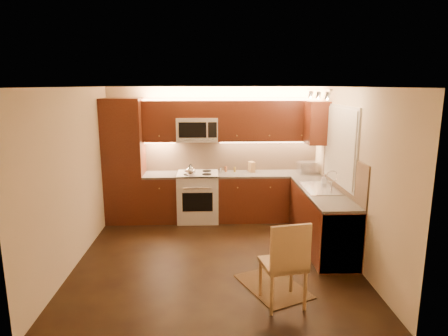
{
  "coord_description": "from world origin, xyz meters",
  "views": [
    {
      "loc": [
        -0.08,
        -5.4,
        2.52
      ],
      "look_at": [
        0.15,
        0.55,
        1.25
      ],
      "focal_mm": 31.09,
      "sensor_mm": 36.0,
      "label": 1
    }
  ],
  "objects_px": {
    "toaster_oven": "(308,167)",
    "knife_block": "(252,167)",
    "stove": "(198,197)",
    "sink": "(321,184)",
    "dining_chair": "(283,262)",
    "soap_bottle": "(324,179)",
    "microwave": "(197,129)",
    "kettle": "(190,170)"
  },
  "relations": [
    {
      "from": "microwave",
      "to": "knife_block",
      "type": "xyz_separation_m",
      "value": [
        1.03,
        -0.0,
        -0.72
      ]
    },
    {
      "from": "microwave",
      "to": "kettle",
      "type": "height_order",
      "value": "microwave"
    },
    {
      "from": "kettle",
      "to": "toaster_oven",
      "type": "xyz_separation_m",
      "value": [
        2.2,
        0.24,
        -0.02
      ]
    },
    {
      "from": "kettle",
      "to": "knife_block",
      "type": "height_order",
      "value": "kettle"
    },
    {
      "from": "kettle",
      "to": "soap_bottle",
      "type": "distance_m",
      "value": 2.35
    },
    {
      "from": "stove",
      "to": "soap_bottle",
      "type": "distance_m",
      "value": 2.35
    },
    {
      "from": "stove",
      "to": "sink",
      "type": "bearing_deg",
      "value": -29.36
    },
    {
      "from": "microwave",
      "to": "toaster_oven",
      "type": "xyz_separation_m",
      "value": [
        2.08,
        -0.11,
        -0.71
      ]
    },
    {
      "from": "stove",
      "to": "kettle",
      "type": "bearing_deg",
      "value": -119.56
    },
    {
      "from": "microwave",
      "to": "toaster_oven",
      "type": "distance_m",
      "value": 2.2
    },
    {
      "from": "knife_block",
      "to": "kettle",
      "type": "bearing_deg",
      "value": 178.06
    },
    {
      "from": "kettle",
      "to": "soap_bottle",
      "type": "height_order",
      "value": "kettle"
    },
    {
      "from": "toaster_oven",
      "to": "knife_block",
      "type": "relative_size",
      "value": 1.79
    },
    {
      "from": "dining_chair",
      "to": "knife_block",
      "type": "bearing_deg",
      "value": 79.62
    },
    {
      "from": "sink",
      "to": "soap_bottle",
      "type": "xyz_separation_m",
      "value": [
        0.14,
        0.29,
        0.01
      ]
    },
    {
      "from": "toaster_oven",
      "to": "knife_block",
      "type": "height_order",
      "value": "toaster_oven"
    },
    {
      "from": "knife_block",
      "to": "soap_bottle",
      "type": "relative_size",
      "value": 1.22
    },
    {
      "from": "sink",
      "to": "kettle",
      "type": "bearing_deg",
      "value": 156.9
    },
    {
      "from": "knife_block",
      "to": "dining_chair",
      "type": "xyz_separation_m",
      "value": [
        0.03,
        -3.09,
        -0.47
      ]
    },
    {
      "from": "stove",
      "to": "dining_chair",
      "type": "relative_size",
      "value": 0.87
    },
    {
      "from": "stove",
      "to": "sink",
      "type": "relative_size",
      "value": 1.07
    },
    {
      "from": "toaster_oven",
      "to": "dining_chair",
      "type": "relative_size",
      "value": 0.34
    },
    {
      "from": "stove",
      "to": "kettle",
      "type": "xyz_separation_m",
      "value": [
        -0.12,
        -0.22,
        0.57
      ]
    },
    {
      "from": "soap_bottle",
      "to": "microwave",
      "type": "bearing_deg",
      "value": 148.86
    },
    {
      "from": "toaster_oven",
      "to": "dining_chair",
      "type": "height_order",
      "value": "toaster_oven"
    },
    {
      "from": "microwave",
      "to": "toaster_oven",
      "type": "relative_size",
      "value": 2.14
    },
    {
      "from": "sink",
      "to": "toaster_oven",
      "type": "height_order",
      "value": "toaster_oven"
    },
    {
      "from": "stove",
      "to": "toaster_oven",
      "type": "height_order",
      "value": "toaster_oven"
    },
    {
      "from": "knife_block",
      "to": "dining_chair",
      "type": "bearing_deg",
      "value": -108.27
    },
    {
      "from": "microwave",
      "to": "knife_block",
      "type": "relative_size",
      "value": 3.84
    },
    {
      "from": "stove",
      "to": "soap_bottle",
      "type": "relative_size",
      "value": 5.65
    },
    {
      "from": "toaster_oven",
      "to": "microwave",
      "type": "bearing_deg",
      "value": 170.55
    },
    {
      "from": "toaster_oven",
      "to": "soap_bottle",
      "type": "bearing_deg",
      "value": -92.22
    },
    {
      "from": "microwave",
      "to": "kettle",
      "type": "distance_m",
      "value": 0.79
    },
    {
      "from": "kettle",
      "to": "dining_chair",
      "type": "distance_m",
      "value": 3.03
    },
    {
      "from": "microwave",
      "to": "kettle",
      "type": "bearing_deg",
      "value": -109.34
    },
    {
      "from": "sink",
      "to": "dining_chair",
      "type": "bearing_deg",
      "value": -117.14
    },
    {
      "from": "microwave",
      "to": "dining_chair",
      "type": "xyz_separation_m",
      "value": [
        1.06,
        -3.09,
        -1.19
      ]
    },
    {
      "from": "toaster_oven",
      "to": "stove",
      "type": "bearing_deg",
      "value": 174.27
    },
    {
      "from": "kettle",
      "to": "dining_chair",
      "type": "height_order",
      "value": "kettle"
    },
    {
      "from": "sink",
      "to": "toaster_oven",
      "type": "bearing_deg",
      "value": 86.14
    },
    {
      "from": "microwave",
      "to": "stove",
      "type": "bearing_deg",
      "value": -90.0
    }
  ]
}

